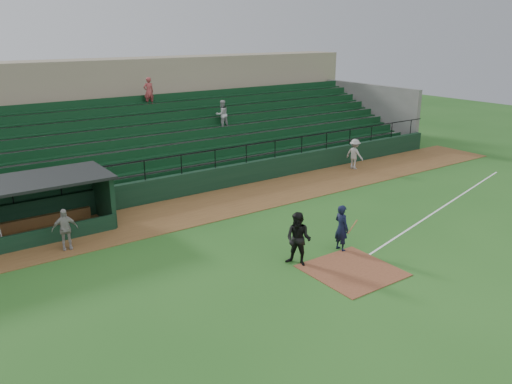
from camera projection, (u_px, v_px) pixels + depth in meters
ground at (333, 261)px, 19.02m from camera, size 90.00×90.00×0.00m
warning_track at (221, 203)px, 25.24m from camera, size 40.00×4.00×0.03m
home_plate_dirt at (352, 270)px, 18.23m from camera, size 3.00×3.00×0.03m
foul_line at (438, 210)px, 24.33m from camera, size 17.49×4.44×0.01m
stadium_structure at (149, 131)px, 31.13m from camera, size 38.00×13.08×6.40m
batter_at_plate at (342, 228)px, 19.69m from camera, size 1.03×0.71×1.86m
umpire at (298, 239)px, 18.40m from camera, size 1.15×1.23×2.02m
runner at (355, 154)px, 31.18m from camera, size 0.84×1.28×1.86m
dugout_player_a at (65, 229)px, 19.75m from camera, size 1.03×0.56×1.66m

